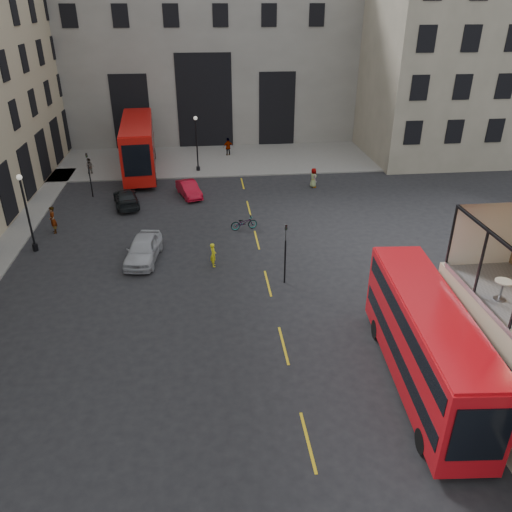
{
  "coord_description": "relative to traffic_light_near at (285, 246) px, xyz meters",
  "views": [
    {
      "loc": [
        -5.47,
        -13.4,
        15.21
      ],
      "look_at": [
        -2.94,
        9.88,
        3.0
      ],
      "focal_mm": 35.0,
      "sensor_mm": 36.0,
      "label": 1
    }
  ],
  "objects": [
    {
      "name": "ground",
      "position": [
        1.0,
        -12.0,
        -2.42
      ],
      "size": [
        140.0,
        140.0,
        0.0
      ],
      "primitive_type": "plane",
      "color": "black",
      "rests_on": "ground"
    },
    {
      "name": "gateway",
      "position": [
        -4.0,
        35.99,
        6.96
      ],
      "size": [
        35.0,
        10.6,
        18.0
      ],
      "color": "gray",
      "rests_on": "ground"
    },
    {
      "name": "building_right",
      "position": [
        21.0,
        27.97,
        7.97
      ],
      "size": [
        16.6,
        18.6,
        20.0
      ],
      "color": "#A39984",
      "rests_on": "ground"
    },
    {
      "name": "pavement_far",
      "position": [
        -5.0,
        26.0,
        -2.36
      ],
      "size": [
        40.0,
        12.0,
        0.12
      ],
      "primitive_type": "cube",
      "color": "slate",
      "rests_on": "ground"
    },
    {
      "name": "traffic_light_near",
      "position": [
        0.0,
        0.0,
        0.0
      ],
      "size": [
        0.16,
        0.2,
        3.8
      ],
      "color": "black",
      "rests_on": "ground"
    },
    {
      "name": "traffic_light_far",
      "position": [
        -14.0,
        16.0,
        0.0
      ],
      "size": [
        0.16,
        0.2,
        3.8
      ],
      "color": "black",
      "rests_on": "ground"
    },
    {
      "name": "street_lamp_a",
      "position": [
        -16.0,
        6.0,
        -0.03
      ],
      "size": [
        0.36,
        0.36,
        5.33
      ],
      "color": "black",
      "rests_on": "ground"
    },
    {
      "name": "street_lamp_b",
      "position": [
        -5.0,
        22.0,
        -0.03
      ],
      "size": [
        0.36,
        0.36,
        5.33
      ],
      "color": "black",
      "rests_on": "ground"
    },
    {
      "name": "bus_near",
      "position": [
        4.5,
        -9.28,
        -0.07
      ],
      "size": [
        3.19,
        10.66,
        4.19
      ],
      "color": "#AF0C13",
      "rests_on": "ground"
    },
    {
      "name": "bus_far",
      "position": [
        -10.54,
        22.6,
        0.34
      ],
      "size": [
        3.78,
        12.52,
        4.92
      ],
      "color": "#B4100C",
      "rests_on": "ground"
    },
    {
      "name": "car_a",
      "position": [
        -8.59,
        3.84,
        -1.64
      ],
      "size": [
        2.45,
        4.83,
        1.58
      ],
      "primitive_type": "imported",
      "rotation": [
        0.0,
        0.0,
        -0.13
      ],
      "color": "#A6A9AF",
      "rests_on": "ground"
    },
    {
      "name": "car_b",
      "position": [
        -5.81,
        15.26,
        -1.79
      ],
      "size": [
        2.44,
        4.09,
        1.27
      ],
      "primitive_type": "imported",
      "rotation": [
        0.0,
        0.0,
        0.3
      ],
      "color": "#A80A1E",
      "rests_on": "ground"
    },
    {
      "name": "car_c",
      "position": [
        -10.87,
        13.62,
        -1.77
      ],
      "size": [
        2.77,
        4.79,
        1.31
      ],
      "primitive_type": "imported",
      "rotation": [
        0.0,
        0.0,
        3.36
      ],
      "color": "black",
      "rests_on": "ground"
    },
    {
      "name": "bicycle",
      "position": [
        -1.74,
        7.94,
        -1.91
      ],
      "size": [
        2.06,
        1.03,
        1.03
      ],
      "primitive_type": "imported",
      "rotation": [
        0.0,
        0.0,
        1.75
      ],
      "color": "gray",
      "rests_on": "ground"
    },
    {
      "name": "cyclist",
      "position": [
        -4.14,
        2.54,
        -1.64
      ],
      "size": [
        0.44,
        0.61,
        1.58
      ],
      "primitive_type": "imported",
      "rotation": [
        0.0,
        0.0,
        1.68
      ],
      "color": "yellow",
      "rests_on": "ground"
    },
    {
      "name": "pedestrian_a",
      "position": [
        -15.22,
        21.92,
        -1.6
      ],
      "size": [
        0.83,
        0.66,
        1.65
      ],
      "primitive_type": "imported",
      "rotation": [
        0.0,
        0.0,
        -0.04
      ],
      "color": "gray",
      "rests_on": "ground"
    },
    {
      "name": "pedestrian_b",
      "position": [
        -9.53,
        22.21,
        -1.6
      ],
      "size": [
        1.21,
        1.17,
        1.66
      ],
      "primitive_type": "imported",
      "rotation": [
        0.0,
        0.0,
        0.71
      ],
      "color": "gray",
      "rests_on": "ground"
    },
    {
      "name": "pedestrian_c",
      "position": [
        -1.76,
        26.99,
        -1.45
      ],
      "size": [
        1.22,
        0.75,
        1.94
      ],
      "primitive_type": "imported",
      "rotation": [
        0.0,
        0.0,
        3.4
      ],
      "color": "gray",
      "rests_on": "ground"
    },
    {
      "name": "pedestrian_d",
      "position": [
        5.22,
        16.41,
        -1.56
      ],
      "size": [
        0.7,
        0.93,
        1.73
      ],
      "primitive_type": "imported",
      "rotation": [
        0.0,
        0.0,
        1.77
      ],
      "color": "gray",
      "rests_on": "ground"
    },
    {
      "name": "pedestrian_e",
      "position": [
        -15.42,
        8.85,
        -1.44
      ],
      "size": [
        0.7,
        0.84,
        1.98
      ],
      "primitive_type": "imported",
      "rotation": [
        0.0,
        0.0,
        5.08
      ],
      "color": "gray",
      "rests_on": "ground"
    },
    {
      "name": "cafe_table_far",
      "position": [
        6.88,
        -9.88,
        2.73
      ],
      "size": [
        0.67,
        0.67,
        0.84
      ],
      "color": "beige",
      "rests_on": "cafe_floor"
    }
  ]
}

